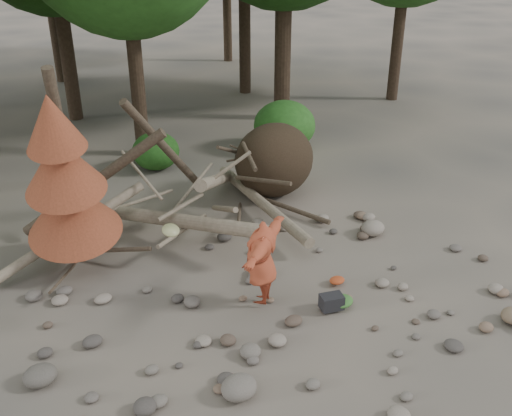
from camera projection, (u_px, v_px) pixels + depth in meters
ground at (297, 302)px, 11.04m from camera, size 120.00×120.00×0.00m
deadfall_pile at (258, 167)px, 14.78m from camera, size 8.55×5.24×3.30m
dead_conifer at (65, 181)px, 11.01m from camera, size 2.06×2.16×4.35m
bush_mid at (156, 151)px, 16.96m from camera, size 1.40×1.40×1.12m
bush_right at (284, 125)px, 18.41m from camera, size 2.00×2.00×1.60m
frisbee_thrower at (261, 262)px, 10.56m from camera, size 2.88×1.73×2.04m
backpack at (331, 304)px, 10.72m from camera, size 0.49×0.40×0.28m
cloth_green at (341, 303)px, 10.84m from camera, size 0.48×0.40×0.18m
cloth_orange at (337, 282)px, 11.54m from camera, size 0.33×0.27×0.12m
boulder_front_left at (239, 387)px, 8.73m from camera, size 0.58×0.52×0.35m
boulder_mid_right at (373, 228)px, 13.40m from camera, size 0.58×0.53×0.35m
boulder_mid_left at (40, 376)px, 8.98m from camera, size 0.53×0.48×0.32m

